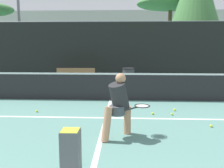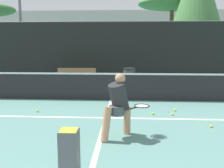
% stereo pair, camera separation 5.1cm
% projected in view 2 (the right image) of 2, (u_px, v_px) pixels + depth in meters
% --- Properties ---
extents(court_service_line, '(8.25, 0.10, 0.01)m').
position_uv_depth(court_service_line, '(106.00, 118.00, 6.95)').
color(court_service_line, white).
rests_on(court_service_line, ground).
extents(court_center_mark, '(0.10, 5.55, 0.01)m').
position_uv_depth(court_center_mark, '(104.00, 125.00, 6.39)').
color(court_center_mark, white).
rests_on(court_center_mark, ground).
extents(net, '(11.09, 0.09, 1.07)m').
position_uv_depth(net, '(111.00, 86.00, 9.04)').
color(net, slate).
rests_on(net, ground).
extents(fence_back, '(24.00, 0.06, 2.96)m').
position_uv_depth(fence_back, '(116.00, 53.00, 12.35)').
color(fence_back, black).
rests_on(fence_back, ground).
extents(player_practicing, '(1.13, 0.82, 1.37)m').
position_uv_depth(player_practicing, '(118.00, 104.00, 5.46)').
color(player_practicing, tan).
rests_on(player_practicing, ground).
extents(tennis_ball_scattered_1, '(0.07, 0.07, 0.07)m').
position_uv_depth(tennis_ball_scattered_1, '(211.00, 126.00, 6.17)').
color(tennis_ball_scattered_1, '#D1E033').
rests_on(tennis_ball_scattered_1, ground).
extents(tennis_ball_scattered_2, '(0.07, 0.07, 0.07)m').
position_uv_depth(tennis_ball_scattered_2, '(37.00, 111.00, 7.54)').
color(tennis_ball_scattered_2, '#D1E033').
rests_on(tennis_ball_scattered_2, ground).
extents(tennis_ball_scattered_3, '(0.07, 0.07, 0.07)m').
position_uv_depth(tennis_ball_scattered_3, '(137.00, 106.00, 8.16)').
color(tennis_ball_scattered_3, '#D1E033').
rests_on(tennis_ball_scattered_3, ground).
extents(tennis_ball_scattered_4, '(0.07, 0.07, 0.07)m').
position_uv_depth(tennis_ball_scattered_4, '(172.00, 114.00, 7.19)').
color(tennis_ball_scattered_4, '#D1E033').
rests_on(tennis_ball_scattered_4, ground).
extents(tennis_ball_scattered_6, '(0.07, 0.07, 0.07)m').
position_uv_depth(tennis_ball_scattered_6, '(175.00, 110.00, 7.65)').
color(tennis_ball_scattered_6, '#D1E033').
rests_on(tennis_ball_scattered_6, ground).
extents(tennis_ball_scattered_7, '(0.07, 0.07, 0.07)m').
position_uv_depth(tennis_ball_scattered_7, '(153.00, 114.00, 7.26)').
color(tennis_ball_scattered_7, '#D1E033').
rests_on(tennis_ball_scattered_7, ground).
extents(ball_hopper, '(0.28, 0.28, 0.71)m').
position_uv_depth(ball_hopper, '(69.00, 151.00, 3.92)').
color(ball_hopper, '#4C4C51').
rests_on(ball_hopper, ground).
extents(courtside_bench, '(1.71, 0.48, 0.86)m').
position_uv_depth(courtside_bench, '(77.00, 77.00, 11.53)').
color(courtside_bench, olive).
rests_on(courtside_bench, ground).
extents(trash_bin, '(0.53, 0.53, 0.90)m').
position_uv_depth(trash_bin, '(129.00, 78.00, 11.25)').
color(trash_bin, '#3F3F42').
rests_on(trash_bin, ground).
extents(parked_car, '(1.77, 4.28, 1.36)m').
position_uv_depth(parked_car, '(79.00, 66.00, 15.81)').
color(parked_car, black).
rests_on(parked_car, ground).
extents(tree_east, '(4.72, 4.72, 5.09)m').
position_uv_depth(tree_east, '(172.00, 4.00, 18.23)').
color(tree_east, brown).
rests_on(tree_east, ground).
extents(building_far, '(36.00, 2.40, 5.32)m').
position_uv_depth(building_far, '(123.00, 36.00, 28.87)').
color(building_far, '#B2ADA3').
rests_on(building_far, ground).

